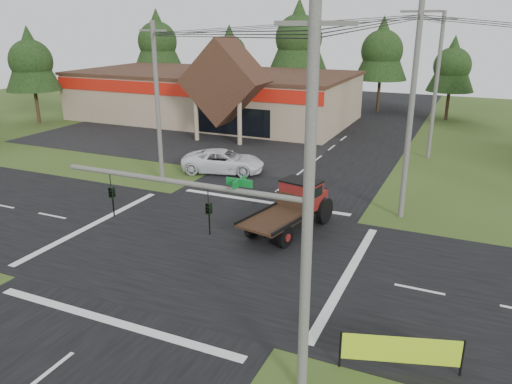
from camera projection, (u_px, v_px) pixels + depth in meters
The scene contains 19 objects.
ground at pixel (207, 247), 24.32m from camera, with size 120.00×120.00×0.00m, color #35491A.
road_ns at pixel (207, 247), 24.31m from camera, with size 12.00×120.00×0.02m, color black.
road_ew at pixel (207, 247), 24.31m from camera, with size 120.00×12.00×0.02m, color black.
parking_apron at pixel (176, 140), 46.12m from camera, with size 28.00×14.00×0.02m, color black.
cvs_building at pixel (214, 94), 55.00m from camera, with size 30.40×18.20×9.19m.
traffic_signal_mast at pixel (250, 245), 14.16m from camera, with size 8.12×0.24×7.00m.
utility_pole_nr at pixel (308, 214), 13.11m from camera, with size 2.00×0.30×11.00m.
utility_pole_nw at pixel (157, 103), 32.56m from camera, with size 2.00×0.30×10.50m.
utility_pole_ne at pixel (411, 113), 26.22m from camera, with size 2.00×0.30×11.50m.
utility_pole_n at pixel (436, 86), 38.35m from camera, with size 2.00×0.30×11.20m.
tree_row_a at pixel (157, 40), 67.82m from camera, with size 6.72×6.72×12.12m.
tree_row_b at pixel (230, 51), 66.12m from camera, with size 5.60×5.60×10.10m.
tree_row_c at pixel (299, 36), 60.74m from camera, with size 7.28×7.28×13.13m.
tree_row_d at pixel (382, 49), 58.17m from camera, with size 6.16×6.16×11.11m.
tree_row_e at pixel (452, 64), 53.79m from camera, with size 5.04×5.04×9.09m.
tree_side_w at pixel (31, 59), 51.77m from camera, with size 5.60×5.60×10.10m.
antique_flatbed_truck at pixel (288, 208), 25.78m from camera, with size 2.31×6.06×2.53m, color #50170B, non-canonical shape.
roadside_banner at pixel (400, 354), 15.51m from camera, with size 3.79×0.11×1.30m, color #ADD61C, non-canonical shape.
white_pickup at pixel (223, 161), 36.16m from camera, with size 2.71×5.88×1.64m, color white.
Camera 1 is at (11.24, -19.20, 10.45)m, focal length 35.00 mm.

